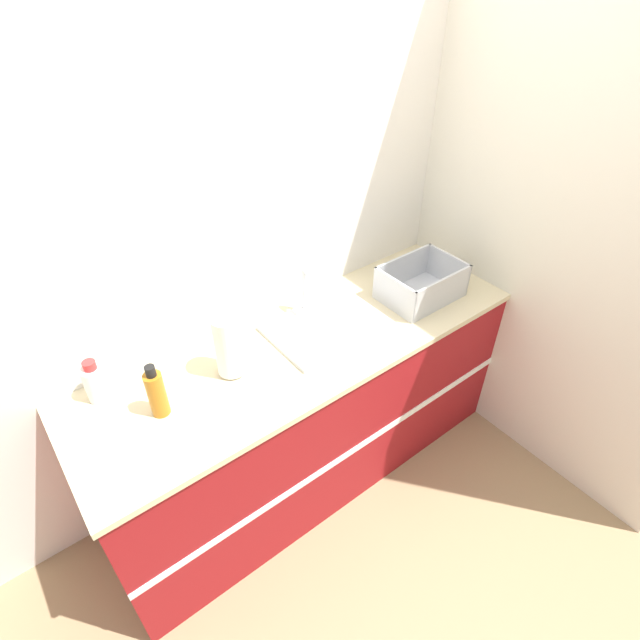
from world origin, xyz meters
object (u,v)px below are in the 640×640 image
Objects in this scene: paper_towel_roll at (229,346)px; dish_rack at (421,285)px; sink at (325,324)px; bottle_white_spray at (96,382)px; bottle_amber at (157,393)px.

paper_towel_roll is 1.03m from dish_rack.
sink is at bearing -0.17° from paper_towel_roll.
bottle_amber is at bearing -54.32° from bottle_white_spray.
sink is 0.51m from paper_towel_roll.
paper_towel_roll is 1.51× the size of bottle_white_spray.
paper_towel_roll is at bearing 179.83° from sink.
bottle_white_spray is (-0.98, 0.19, 0.07)m from sink.
dish_rack is 2.09× the size of bottle_white_spray.
sink reaches higher than bottle_white_spray.
bottle_white_spray reaches higher than dish_rack.
bottle_amber is (0.16, -0.22, 0.02)m from bottle_white_spray.
paper_towel_roll is 0.33m from bottle_amber.
bottle_white_spray is 0.79× the size of bottle_amber.
sink is at bearing -11.07° from bottle_white_spray.
sink is 1.87× the size of paper_towel_roll.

